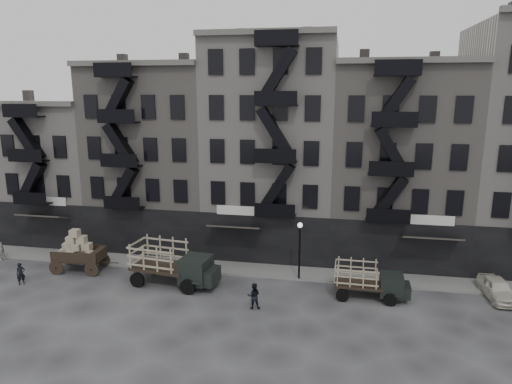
% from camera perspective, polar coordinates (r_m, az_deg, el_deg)
% --- Properties ---
extents(ground, '(140.00, 140.00, 0.00)m').
position_cam_1_polar(ground, '(31.32, -0.69, -12.44)').
color(ground, '#38383A').
rests_on(ground, ground).
extents(sidewalk, '(55.00, 2.50, 0.15)m').
position_cam_1_polar(sidewalk, '(34.66, 0.55, -9.72)').
color(sidewalk, slate).
rests_on(sidewalk, ground).
extents(building_west, '(10.00, 11.35, 13.20)m').
position_cam_1_polar(building_west, '(46.08, -23.28, 2.59)').
color(building_west, '#B0A9A2').
rests_on(building_west, ground).
extents(building_midwest, '(10.00, 11.35, 16.20)m').
position_cam_1_polar(building_midwest, '(41.12, -11.78, 4.37)').
color(building_midwest, gray).
rests_on(building_midwest, ground).
extents(building_center, '(10.00, 11.35, 18.20)m').
position_cam_1_polar(building_center, '(38.31, 2.19, 5.53)').
color(building_center, '#B0A9A2').
rests_on(building_center, ground).
extents(building_mideast, '(10.00, 11.35, 16.20)m').
position_cam_1_polar(building_mideast, '(38.29, 17.17, 3.45)').
color(building_mideast, gray).
rests_on(building_mideast, ground).
extents(lamp_post, '(0.36, 0.36, 4.28)m').
position_cam_1_polar(lamp_post, '(32.26, 5.48, -6.39)').
color(lamp_post, black).
rests_on(lamp_post, ground).
extents(wagon, '(3.92, 2.31, 3.21)m').
position_cam_1_polar(wagon, '(36.64, -21.41, -6.45)').
color(wagon, black).
rests_on(wagon, ground).
extents(stake_truck_west, '(6.29, 3.11, 3.05)m').
position_cam_1_polar(stake_truck_west, '(32.37, -10.43, -8.45)').
color(stake_truck_west, black).
rests_on(stake_truck_west, ground).
extents(stake_truck_east, '(4.80, 2.10, 2.38)m').
position_cam_1_polar(stake_truck_east, '(30.92, 13.98, -10.44)').
color(stake_truck_east, black).
rests_on(stake_truck_east, ground).
extents(car_east, '(1.93, 4.03, 1.33)m').
position_cam_1_polar(car_east, '(34.11, 27.95, -10.62)').
color(car_east, beige).
rests_on(car_east, ground).
extents(pedestrian_west, '(0.67, 0.68, 1.57)m').
position_cam_1_polar(pedestrian_west, '(36.10, -27.33, -9.08)').
color(pedestrian_west, black).
rests_on(pedestrian_west, ground).
extents(pedestrian_mid, '(0.90, 0.75, 1.67)m').
position_cam_1_polar(pedestrian_mid, '(28.93, -0.28, -12.85)').
color(pedestrian_mid, black).
rests_on(pedestrian_mid, ground).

